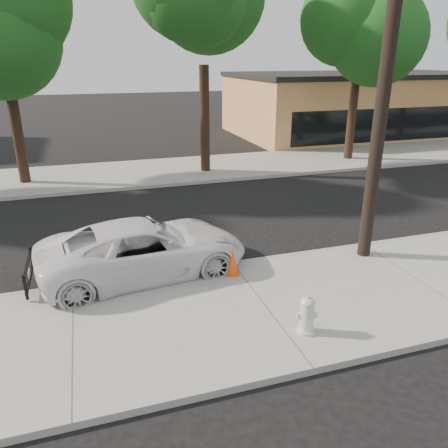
% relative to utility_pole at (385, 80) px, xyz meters
% --- Properties ---
extents(ground, '(120.00, 120.00, 0.00)m').
position_rel_utility_pole_xyz_m(ground, '(-3.60, 2.70, -4.70)').
color(ground, black).
rests_on(ground, ground).
extents(near_sidewalk, '(90.00, 4.40, 0.15)m').
position_rel_utility_pole_xyz_m(near_sidewalk, '(-3.60, -1.60, -4.62)').
color(near_sidewalk, gray).
rests_on(near_sidewalk, ground).
extents(far_sidewalk, '(90.00, 5.00, 0.15)m').
position_rel_utility_pole_xyz_m(far_sidewalk, '(-3.60, 11.20, -4.62)').
color(far_sidewalk, gray).
rests_on(far_sidewalk, ground).
extents(curb_near, '(90.00, 0.12, 0.16)m').
position_rel_utility_pole_xyz_m(curb_near, '(-3.60, 0.60, -4.62)').
color(curb_near, '#9E9B93').
rests_on(curb_near, ground).
extents(building_main, '(18.00, 10.00, 4.00)m').
position_rel_utility_pole_xyz_m(building_main, '(12.40, 18.70, -2.70)').
color(building_main, tan).
rests_on(building_main, ground).
extents(utility_pole, '(1.40, 0.34, 9.00)m').
position_rel_utility_pole_xyz_m(utility_pole, '(0.00, 0.00, 0.00)').
color(utility_pole, black).
rests_on(utility_pole, near_sidewalk).
extents(tree_b, '(4.34, 4.20, 8.45)m').
position_rel_utility_pole_xyz_m(tree_b, '(-9.41, 10.76, 1.45)').
color(tree_b, black).
rests_on(tree_b, far_sidewalk).
extents(tree_c, '(4.96, 4.80, 9.55)m').
position_rel_utility_pole_xyz_m(tree_c, '(-1.38, 10.34, 2.21)').
color(tree_c, black).
rests_on(tree_c, far_sidewalk).
extents(tree_d, '(4.50, 4.35, 8.75)m').
position_rel_utility_pole_xyz_m(tree_d, '(6.60, 10.65, 1.67)').
color(tree_d, black).
rests_on(tree_d, far_sidewalk).
extents(police_cruiser, '(5.41, 2.99, 1.43)m').
position_rel_utility_pole_xyz_m(police_cruiser, '(-5.83, 0.90, -3.98)').
color(police_cruiser, white).
rests_on(police_cruiser, ground).
extents(fire_hydrant, '(0.41, 0.37, 0.76)m').
position_rel_utility_pole_xyz_m(fire_hydrant, '(-3.22, -2.78, -4.18)').
color(fire_hydrant, silver).
rests_on(fire_hydrant, near_sidewalk).
extents(traffic_cone, '(0.45, 0.45, 0.69)m').
position_rel_utility_pole_xyz_m(traffic_cone, '(-3.81, -0.01, -4.22)').
color(traffic_cone, '#F4480C').
rests_on(traffic_cone, near_sidewalk).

